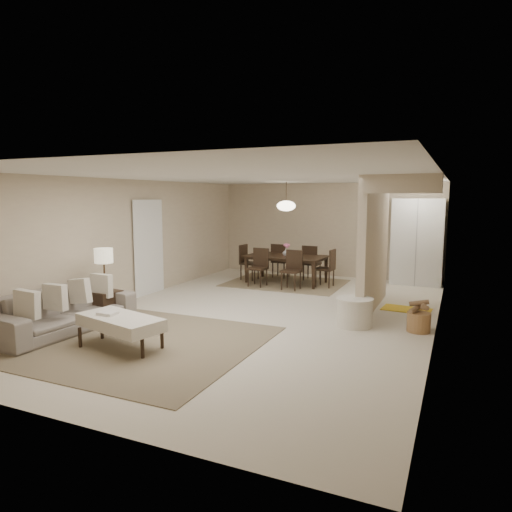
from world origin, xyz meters
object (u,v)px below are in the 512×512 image
at_px(ottoman_bench, 120,323).
at_px(side_table, 106,305).
at_px(pantry_cabinet, 417,242).
at_px(round_pouf, 355,312).
at_px(wicker_basket, 419,322).
at_px(dining_table, 286,270).
at_px(sofa, 64,310).

xyz_separation_m(ottoman_bench, side_table, (-1.34, 1.18, -0.13)).
bearing_deg(side_table, pantry_cabinet, 49.44).
height_order(round_pouf, wicker_basket, round_pouf).
bearing_deg(dining_table, ottoman_bench, -91.00).
relative_size(ottoman_bench, round_pouf, 2.34).
distance_m(sofa, wicker_basket, 5.68).
bearing_deg(pantry_cabinet, wicker_basket, -84.49).
bearing_deg(round_pouf, ottoman_bench, -138.44).
bearing_deg(round_pouf, side_table, -162.59).
height_order(ottoman_bench, side_table, side_table).
bearing_deg(ottoman_bench, wicker_basket, 48.06).
xyz_separation_m(side_table, dining_table, (1.78, 4.38, 0.10)).
distance_m(pantry_cabinet, sofa, 8.06).
xyz_separation_m(wicker_basket, dining_table, (-3.37, 2.98, 0.19)).
bearing_deg(wicker_basket, ottoman_bench, -145.83).
height_order(pantry_cabinet, dining_table, pantry_cabinet).
bearing_deg(dining_table, sofa, -105.69).
bearing_deg(sofa, pantry_cabinet, -33.27).
relative_size(pantry_cabinet, side_table, 4.26).
bearing_deg(sofa, wicker_basket, -62.83).
bearing_deg(pantry_cabinet, sofa, -126.72).
bearing_deg(dining_table, round_pouf, -48.95).
bearing_deg(sofa, side_table, 0.22).
xyz_separation_m(sofa, round_pouf, (4.20, 2.18, -0.11)).
bearing_deg(ottoman_bench, round_pouf, 55.45).
xyz_separation_m(sofa, side_table, (0.05, 0.88, -0.10)).
bearing_deg(wicker_basket, pantry_cabinet, 95.51).
distance_m(pantry_cabinet, dining_table, 3.27).
xyz_separation_m(sofa, wicker_basket, (5.20, 2.28, -0.19)).
bearing_deg(sofa, round_pouf, -59.05).
distance_m(pantry_cabinet, ottoman_bench, 7.58).
height_order(pantry_cabinet, wicker_basket, pantry_cabinet).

